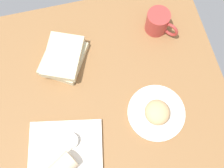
{
  "coord_description": "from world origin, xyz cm",
  "views": [
    {
      "loc": [
        -18.01,
        5.61,
        102.68
      ],
      "look_at": [
        13.91,
        -1.9,
        7.0
      ],
      "focal_mm": 43.44,
      "sensor_mm": 36.0,
      "label": 1
    }
  ],
  "objects_px": {
    "book_stack": "(63,58)",
    "coffee_mug": "(158,22)",
    "scone_pastry": "(157,112)",
    "square_plate": "(66,158)",
    "sauce_cup": "(71,141)",
    "round_plate": "(156,112)"
  },
  "relations": [
    {
      "from": "scone_pastry",
      "to": "book_stack",
      "type": "bearing_deg",
      "value": 44.67
    },
    {
      "from": "round_plate",
      "to": "sauce_cup",
      "type": "distance_m",
      "value": 0.33
    },
    {
      "from": "round_plate",
      "to": "square_plate",
      "type": "bearing_deg",
      "value": 103.67
    },
    {
      "from": "scone_pastry",
      "to": "sauce_cup",
      "type": "height_order",
      "value": "scone_pastry"
    },
    {
      "from": "sauce_cup",
      "to": "round_plate",
      "type": "bearing_deg",
      "value": -83.53
    },
    {
      "from": "sauce_cup",
      "to": "book_stack",
      "type": "bearing_deg",
      "value": -5.19
    },
    {
      "from": "square_plate",
      "to": "book_stack",
      "type": "height_order",
      "value": "book_stack"
    },
    {
      "from": "round_plate",
      "to": "book_stack",
      "type": "xyz_separation_m",
      "value": [
        0.28,
        0.29,
        0.02
      ]
    },
    {
      "from": "scone_pastry",
      "to": "sauce_cup",
      "type": "bearing_deg",
      "value": 94.62
    },
    {
      "from": "square_plate",
      "to": "coffee_mug",
      "type": "xyz_separation_m",
      "value": [
        0.43,
        -0.46,
        0.04
      ]
    },
    {
      "from": "scone_pastry",
      "to": "coffee_mug",
      "type": "xyz_separation_m",
      "value": [
        0.35,
        -0.11,
        0.0
      ]
    },
    {
      "from": "book_stack",
      "to": "coffee_mug",
      "type": "xyz_separation_m",
      "value": [
        0.06,
        -0.4,
        0.02
      ]
    },
    {
      "from": "square_plate",
      "to": "sauce_cup",
      "type": "xyz_separation_m",
      "value": [
        0.05,
        -0.03,
        0.02
      ]
    },
    {
      "from": "sauce_cup",
      "to": "book_stack",
      "type": "distance_m",
      "value": 0.32
    },
    {
      "from": "book_stack",
      "to": "coffee_mug",
      "type": "relative_size",
      "value": 1.88
    },
    {
      "from": "sauce_cup",
      "to": "coffee_mug",
      "type": "height_order",
      "value": "coffee_mug"
    },
    {
      "from": "book_stack",
      "to": "round_plate",
      "type": "bearing_deg",
      "value": -133.91
    },
    {
      "from": "square_plate",
      "to": "coffee_mug",
      "type": "relative_size",
      "value": 2.12
    },
    {
      "from": "scone_pastry",
      "to": "sauce_cup",
      "type": "distance_m",
      "value": 0.32
    },
    {
      "from": "scone_pastry",
      "to": "square_plate",
      "type": "height_order",
      "value": "scone_pastry"
    },
    {
      "from": "square_plate",
      "to": "sauce_cup",
      "type": "distance_m",
      "value": 0.06
    },
    {
      "from": "round_plate",
      "to": "coffee_mug",
      "type": "bearing_deg",
      "value": -16.7
    }
  ]
}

